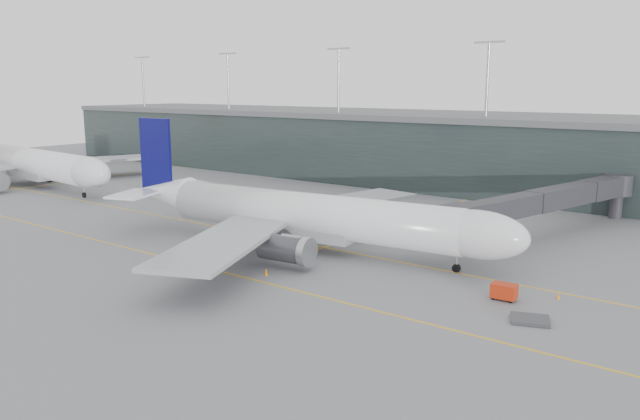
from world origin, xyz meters
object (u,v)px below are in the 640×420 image
Objects in this scene: main_aircraft at (307,215)px; gse_cart at (504,291)px; jet_bridge at (557,195)px; second_aircraft at (33,163)px.

main_aircraft reaches higher than gse_cart.
gse_cart is (5.46, -34.15, -4.43)m from jet_bridge.
second_aircraft reaches higher than gse_cart.
jet_bridge is 104.95m from second_aircraft.
main_aircraft is at bearing -112.77° from jet_bridge.
second_aircraft is at bearing 168.82° from main_aircraft.
main_aircraft is at bearing 0.22° from second_aircraft.
main_aircraft is 28.29m from gse_cart.
jet_bridge is 34.86m from gse_cart.
gse_cart is (107.48, -9.56, -4.00)m from second_aircraft.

